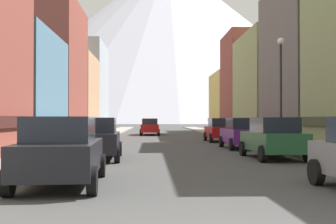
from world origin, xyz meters
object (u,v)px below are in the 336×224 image
object	(u,v)px
car_driving_1	(150,127)
streetlamp_right	(281,76)
pedestrian_1	(83,130)
potted_plant_0	(39,138)
car_driving_0	(150,126)
car_left_1	(97,138)
car_left_0	(61,151)
car_right_1	(273,138)
car_right_3	(220,130)
car_right_2	(242,133)

from	to	relation	value
car_driving_1	streetlamp_right	size ratio (longest dim) A/B	0.75
pedestrian_1	potted_plant_0	bearing A→B (deg)	-94.50
car_driving_0	car_left_1	bearing A→B (deg)	-94.04
car_left_0	pedestrian_1	xyz separation A→B (m)	(-2.45, 20.18, 0.03)
car_right_1	car_driving_1	size ratio (longest dim) A/B	1.01
potted_plant_0	pedestrian_1	size ratio (longest dim) A/B	0.67
car_right_3	pedestrian_1	bearing A→B (deg)	-167.97
car_left_1	streetlamp_right	size ratio (longest dim) A/B	0.76
car_left_1	car_driving_0	world-z (taller)	same
car_right_1	potted_plant_0	world-z (taller)	car_right_1
car_right_3	car_driving_0	size ratio (longest dim) A/B	1.00
pedestrian_1	car_driving_1	bearing A→B (deg)	73.46
car_left_1	streetlamp_right	xyz separation A→B (m)	(9.15, 4.14, 3.09)
car_right_2	car_right_3	xyz separation A→B (m)	(-0.00, 8.20, 0.00)
car_driving_0	streetlamp_right	bearing A→B (deg)	-75.54
car_right_2	car_right_3	distance (m)	8.20
car_right_1	car_right_2	size ratio (longest dim) A/B	1.01
car_left_1	car_driving_0	bearing A→B (deg)	85.96
car_driving_1	pedestrian_1	distance (m)	16.33
car_driving_1	streetlamp_right	xyz separation A→B (m)	(6.95, -24.21, 3.09)
car_driving_1	car_driving_0	bearing A→B (deg)	90.00
car_right_1	car_left_1	bearing A→B (deg)	-179.47
car_driving_0	streetlamp_right	distance (m)	28.01
car_right_2	car_driving_0	bearing A→B (deg)	102.45
car_left_1	potted_plant_0	distance (m)	4.50
car_left_0	car_right_1	xyz separation A→B (m)	(7.60, 7.56, 0.00)
car_driving_0	potted_plant_0	world-z (taller)	car_driving_0
car_driving_1	pedestrian_1	size ratio (longest dim) A/B	2.62
car_right_3	streetlamp_right	xyz separation A→B (m)	(1.55, -10.69, 3.09)
car_left_1	pedestrian_1	distance (m)	12.92
potted_plant_0	car_right_1	bearing A→B (deg)	-15.99
car_right_1	streetlamp_right	world-z (taller)	streetlamp_right
car_driving_1	car_right_3	bearing A→B (deg)	-68.22
car_driving_1	potted_plant_0	size ratio (longest dim) A/B	3.94
car_left_1	pedestrian_1	xyz separation A→B (m)	(-2.45, 12.69, 0.03)
potted_plant_0	car_driving_0	bearing A→B (deg)	79.06
car_left_1	car_right_3	xyz separation A→B (m)	(7.60, 14.83, 0.00)
car_left_0	car_driving_1	size ratio (longest dim) A/B	1.02
car_right_1	pedestrian_1	size ratio (longest dim) A/B	2.65
car_left_0	car_left_1	world-z (taller)	same
car_right_2	car_driving_1	world-z (taller)	same
car_left_1	potted_plant_0	xyz separation A→B (m)	(-3.20, 3.17, -0.12)
car_right_3	car_left_1	bearing A→B (deg)	-117.13
car_right_1	car_right_3	distance (m)	14.76
car_right_1	potted_plant_0	bearing A→B (deg)	164.01
car_left_1	pedestrian_1	size ratio (longest dim) A/B	2.67
car_driving_1	streetlamp_right	world-z (taller)	streetlamp_right
car_left_0	car_driving_1	xyz separation A→B (m)	(2.20, 35.84, 0.00)
car_left_0	potted_plant_0	size ratio (longest dim) A/B	4.01
car_right_1	car_right_3	world-z (taller)	same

